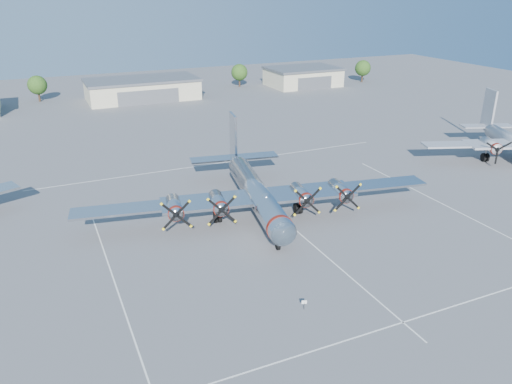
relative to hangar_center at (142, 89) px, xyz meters
name	(u,v)px	position (x,y,z in m)	size (l,w,h in m)	color
ground	(287,223)	(0.00, -81.96, -2.71)	(260.00, 260.00, 0.00)	#5B5B5E
parking_lines	(294,228)	(0.00, -83.71, -2.71)	(60.00, 50.08, 0.01)	silver
hangar_center	(142,89)	(0.00, 0.00, 0.00)	(28.60, 14.60, 5.40)	#C1BA99
hangar_east	(303,76)	(48.00, 0.00, 0.00)	(20.60, 14.60, 5.40)	#C1BA99
tree_west	(37,85)	(-25.00, 8.04, 1.51)	(4.80, 4.80, 6.64)	#382619
tree_east	(239,72)	(30.00, 6.04, 1.51)	(4.80, 4.80, 6.64)	#382619
tree_far_east	(363,68)	(68.00, -1.96, 1.51)	(4.80, 4.80, 6.64)	#382619
main_bomber_b29	(255,212)	(-2.32, -77.25, -2.71)	(45.02, 30.80, 9.96)	silver
twin_engine_east	(509,158)	(46.59, -75.07, -2.71)	(31.91, 22.94, 10.12)	#A6A6AB
info_placard	(304,303)	(-6.97, -98.68, -2.06)	(0.47, 0.20, 0.93)	black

